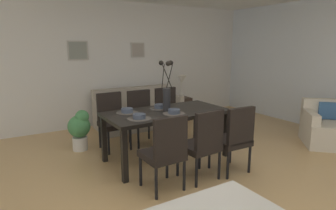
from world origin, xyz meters
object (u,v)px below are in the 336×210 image
Objects in this scene: framed_picture_center at (138,50)px; dining_chair_far_right at (142,114)px; armchair at (329,128)px; dining_chair_near_right at (112,118)px; side_table at (181,109)px; table_lamp at (182,81)px; potted_plant at (80,128)px; bowl_far_left at (174,111)px; sofa at (138,113)px; centerpiece_vase at (167,92)px; bowl_near_left at (139,116)px; dining_chair_far_left at (203,142)px; framed_picture_left at (78,50)px; dining_chair_mid_left at (234,136)px; dining_table at (167,116)px; dining_chair_mid_right at (168,110)px; bowl_far_right at (160,106)px; bowl_near_right at (127,110)px; dining_chair_near_left at (165,150)px.

dining_chair_far_right is at bearing -113.69° from framed_picture_center.
dining_chair_near_right is at bearing 151.28° from armchair.
dining_chair_near_right is 1.77× the size of side_table.
table_lamp is 2.67m from potted_plant.
bowl_far_left is 0.33× the size of table_lamp.
side_table is at bearing -1.52° from sofa.
centerpiece_vase reaches higher than armchair.
armchair is (2.73, -0.71, -0.49)m from bowl_far_left.
centerpiece_vase is at bearing 20.44° from bowl_near_left.
dining_chair_near_right is 2.25m from table_lamp.
dining_chair_far_left is 2.71m from armchair.
framed_picture_left reaches higher than dining_chair_far_right.
potted_plant is (-1.04, 1.88, -0.14)m from dining_chair_far_left.
dining_chair_mid_left is at bearing -59.57° from dining_chair_near_right.
side_table is at bearing 25.11° from dining_chair_near_right.
framed_picture_left reaches higher than dining_chair_near_right.
bowl_far_left is 0.15× the size of armchair.
dining_chair_mid_right reaches higher than dining_table.
armchair is (2.70, -0.07, -0.23)m from dining_chair_far_left.
centerpiece_vase reaches higher than dining_chair_near_right.
bowl_far_right is 0.33× the size of side_table.
bowl_far_right is (0.54, 0.00, 0.00)m from bowl_near_right.
centerpiece_vase reaches higher than table_lamp.
dining_chair_mid_right is at bearing -0.04° from dining_chair_near_right.
table_lamp reaches higher than bowl_far_right.
dining_chair_far_right is 2.86× the size of framed_picture_center.
framed_picture_left is at bearing 107.02° from bowl_far_right.
framed_picture_left is at bearing 109.90° from dining_chair_mid_left.
table_lamp reaches higher than bowl_near_left.
dining_chair_near_right is 5.41× the size of bowl_near_right.
table_lamp reaches higher than dining_chair_near_left.
bowl_near_right reaches higher than side_table.
dining_table is at bearing -129.32° from table_lamp.
dining_chair_far_left is (0.54, -0.00, 0.00)m from dining_chair_near_left.
dining_chair_near_left is at bearing -129.33° from bowl_far_left.
dining_chair_mid_right reaches higher than bowl_near_right.
dining_chair_near_left is at bearing -121.88° from centerpiece_vase.
dining_chair_far_right is at bearing 89.51° from bowl_far_right.
dining_table is 2.38m from side_table.
potted_plant is at bearing 128.41° from dining_chair_mid_left.
bowl_far_right is 0.10× the size of sofa.
dining_chair_near_left is 1.00× the size of dining_chair_mid_right.
dining_chair_mid_left is 1.28m from bowl_near_left.
dining_chair_far_left is 3.40m from framed_picture_center.
dining_chair_far_right is 3.25m from armchair.
dining_chair_near_right is 0.55m from potted_plant.
dining_chair_far_right reaches higher than bowl_near_left.
dining_chair_near_right is 1.08m from dining_chair_mid_right.
sofa is (0.40, 1.84, -0.74)m from centerpiece_vase.
bowl_near_left is (-1.05, 0.68, 0.27)m from dining_chair_mid_left.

